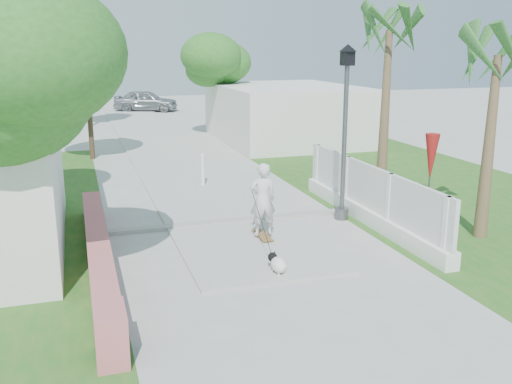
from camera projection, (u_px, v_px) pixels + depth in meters
name	position (u px, v px, depth m)	size (l,w,h in m)	color
ground	(328.00, 333.00, 8.99)	(90.00, 90.00, 0.00)	#B7B7B2
path_strip	(154.00, 139.00, 27.45)	(3.20, 36.00, 0.06)	#B7B7B2
curb	(229.00, 222.00, 14.52)	(6.50, 0.25, 0.10)	#999993
grass_right	(422.00, 186.00, 18.43)	(8.00, 20.00, 0.01)	#215F1E
pink_wall	(100.00, 259.00, 11.23)	(0.45, 8.20, 0.80)	#C9676A
lattice_fence	(369.00, 202.00, 14.47)	(0.35, 7.00, 1.50)	white
building_right	(286.00, 113.00, 27.05)	(6.00, 8.00, 2.60)	silver
street_lamp	(345.00, 127.00, 14.32)	(0.44, 0.44, 4.44)	#59595E
bollard	(203.00, 169.00, 18.14)	(0.14, 0.14, 1.09)	white
patio_umbrella	(431.00, 158.00, 14.13)	(0.36, 0.36, 2.30)	#59595E
tree_left_near	(14.00, 81.00, 9.48)	(3.60, 3.60, 5.28)	#4C3826
tree_path_left	(86.00, 61.00, 21.92)	(3.40, 3.40, 5.23)	#4C3826
tree_path_right	(218.00, 65.00, 27.51)	(3.00, 3.00, 4.79)	#4C3826
tree_path_far	(85.00, 57.00, 31.22)	(3.20, 3.20, 5.17)	#4C3826
palm_far	(389.00, 42.00, 15.23)	(1.80, 1.80, 5.30)	brown
palm_near	(497.00, 66.00, 12.55)	(1.80, 1.80, 4.70)	brown
skateboarder	(262.00, 207.00, 12.80)	(0.70, 2.39, 1.82)	brown
dog	(277.00, 264.00, 11.21)	(0.38, 0.62, 0.43)	white
parked_car	(146.00, 101.00, 39.39)	(1.74, 4.32, 1.47)	#A1A2A8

